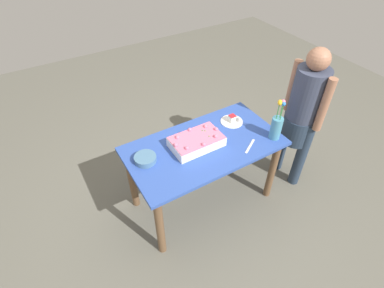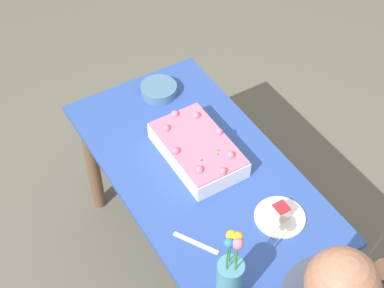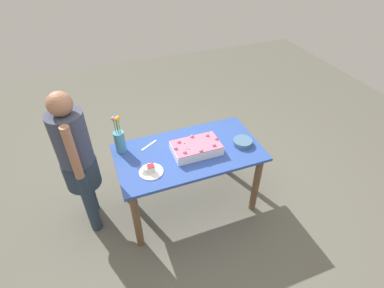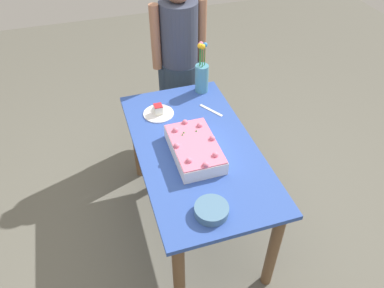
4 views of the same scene
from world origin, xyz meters
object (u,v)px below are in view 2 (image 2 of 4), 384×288
(cake_knife, at_px, (196,243))
(serving_plate_with_slice, at_px, (280,215))
(sheet_cake, at_px, (198,149))
(fruit_bowl, at_px, (159,90))
(flower_vase, at_px, (230,278))

(cake_knife, bearing_deg, serving_plate_with_slice, -132.23)
(sheet_cake, bearing_deg, cake_knife, -32.32)
(serving_plate_with_slice, bearing_deg, fruit_bowl, -176.27)
(fruit_bowl, bearing_deg, sheet_cake, -6.70)
(sheet_cake, height_order, fruit_bowl, sheet_cake)
(cake_knife, bearing_deg, fruit_bowl, -50.50)
(serving_plate_with_slice, xyz_separation_m, cake_knife, (-0.07, -0.37, -0.02))
(serving_plate_with_slice, height_order, cake_knife, serving_plate_with_slice)
(cake_knife, xyz_separation_m, flower_vase, (0.26, -0.02, 0.13))
(serving_plate_with_slice, distance_m, flower_vase, 0.44)
(sheet_cake, height_order, serving_plate_with_slice, sheet_cake)
(serving_plate_with_slice, xyz_separation_m, fruit_bowl, (-0.93, -0.06, 0.01))
(serving_plate_with_slice, distance_m, cake_knife, 0.37)
(sheet_cake, bearing_deg, flower_vase, -22.08)
(cake_knife, relative_size, fruit_bowl, 1.09)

